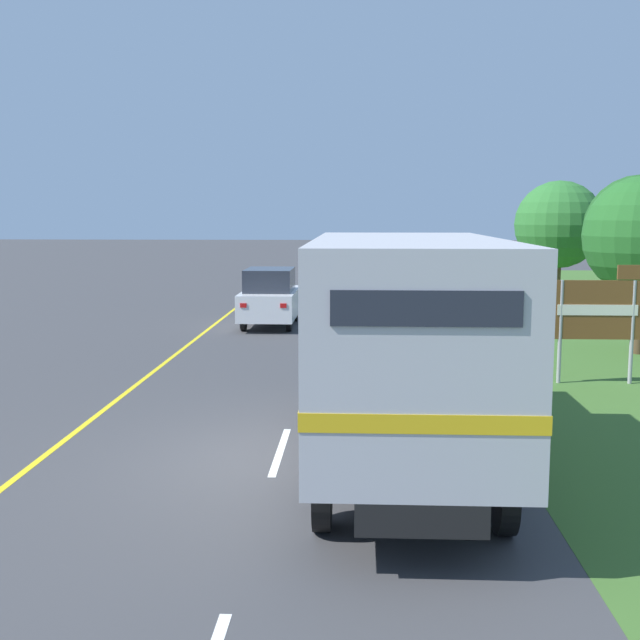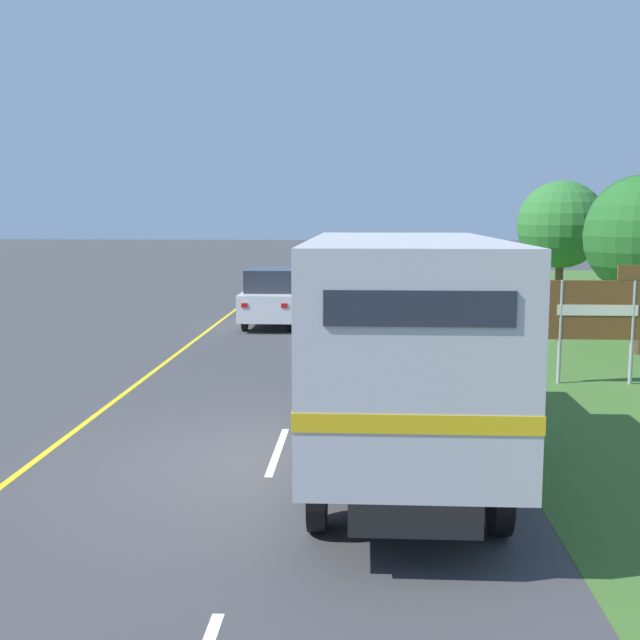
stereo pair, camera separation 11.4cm
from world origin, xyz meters
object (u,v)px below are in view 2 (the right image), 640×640
object	(u,v)px
roadside_tree_far	(561,225)
horse_trailer_truck	(400,339)
lead_car_white	(271,297)
highway_sign	(599,311)
delineator_post	(523,394)

from	to	relation	value
roadside_tree_far	horse_trailer_truck	bearing A→B (deg)	-108.86
horse_trailer_truck	lead_car_white	bearing A→B (deg)	103.76
highway_sign	delineator_post	bearing A→B (deg)	-124.26
lead_car_white	delineator_post	size ratio (longest dim) A/B	4.19
horse_trailer_truck	highway_sign	size ratio (longest dim) A/B	3.17
horse_trailer_truck	roadside_tree_far	size ratio (longest dim) A/B	1.64
highway_sign	roadside_tree_far	world-z (taller)	roadside_tree_far
horse_trailer_truck	lead_car_white	distance (m)	15.41
delineator_post	horse_trailer_truck	bearing A→B (deg)	-130.54
lead_car_white	delineator_post	world-z (taller)	lead_car_white
roadside_tree_far	delineator_post	bearing A→B (deg)	-105.06
delineator_post	lead_car_white	bearing A→B (deg)	116.51
highway_sign	delineator_post	size ratio (longest dim) A/B	2.81
lead_car_white	roadside_tree_far	bearing A→B (deg)	34.10
lead_car_white	highway_sign	world-z (taller)	highway_sign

